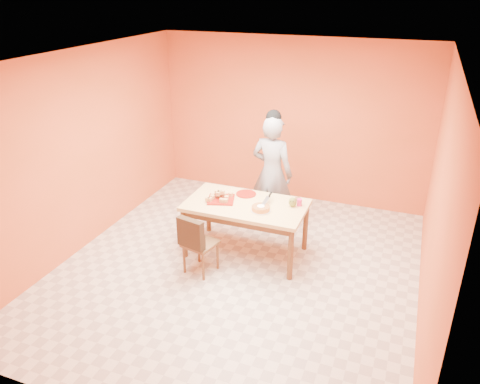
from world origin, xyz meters
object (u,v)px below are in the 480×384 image
at_px(egg_ornament, 293,202).
at_px(person, 272,173).
at_px(dining_chair, 200,243).
at_px(sponge_cake, 261,208).
at_px(red_dinner_plate, 246,194).
at_px(magenta_glass, 299,202).
at_px(checker_tin, 298,199).
at_px(pastry_platter, 221,199).
at_px(dining_table, 246,210).

bearing_deg(egg_ornament, person, 112.75).
bearing_deg(dining_chair, sponge_cake, 50.39).
bearing_deg(person, sponge_cake, 107.49).
xyz_separation_m(red_dinner_plate, magenta_glass, (0.78, -0.08, 0.04)).
height_order(magenta_glass, checker_tin, magenta_glass).
bearing_deg(person, pastry_platter, 72.13).
bearing_deg(checker_tin, sponge_cake, -126.64).
relative_size(magenta_glass, checker_tin, 1.07).
height_order(pastry_platter, egg_ornament, egg_ornament).
relative_size(pastry_platter, checker_tin, 3.95).
bearing_deg(red_dinner_plate, pastry_platter, -130.67).
xyz_separation_m(person, egg_ornament, (0.52, -0.74, -0.05)).
xyz_separation_m(person, magenta_glass, (0.59, -0.68, -0.07)).
relative_size(red_dinner_plate, sponge_cake, 1.18).
bearing_deg(sponge_cake, pastry_platter, 169.27).
bearing_deg(pastry_platter, checker_tin, 21.07).
distance_m(dining_table, checker_tin, 0.72).
bearing_deg(sponge_cake, egg_ornament, 37.40).
xyz_separation_m(red_dinner_plate, sponge_cake, (0.35, -0.41, 0.03)).
relative_size(dining_chair, red_dinner_plate, 2.99).
distance_m(person, sponge_cake, 1.03).
bearing_deg(red_dinner_plate, person, 73.19).
bearing_deg(person, egg_ornament, 132.82).
distance_m(pastry_platter, egg_ornament, 0.97).
height_order(pastry_platter, checker_tin, checker_tin).
distance_m(magenta_glass, checker_tin, 0.17).
height_order(dining_table, dining_chair, dining_chair).
distance_m(dining_table, sponge_cake, 0.32).
relative_size(dining_table, person, 0.91).
bearing_deg(pastry_platter, dining_chair, -93.44).
distance_m(dining_chair, sponge_cake, 0.90).
bearing_deg(sponge_cake, checker_tin, 53.36).
distance_m(dining_chair, egg_ornament, 1.32).
height_order(dining_chair, checker_tin, dining_chair).
height_order(dining_chair, pastry_platter, dining_chair).
xyz_separation_m(pastry_platter, red_dinner_plate, (0.25, 0.29, -0.00)).
distance_m(person, red_dinner_plate, 0.64).
bearing_deg(magenta_glass, person, 131.07).
xyz_separation_m(dining_table, checker_tin, (0.62, 0.35, 0.11)).
distance_m(person, pastry_platter, 1.00).
distance_m(dining_chair, red_dinner_plate, 1.01).
bearing_deg(magenta_glass, dining_chair, -141.91).
bearing_deg(magenta_glass, egg_ornament, -140.50).
relative_size(dining_table, dining_chair, 1.92).
bearing_deg(dining_table, sponge_cake, -28.08).
relative_size(person, egg_ornament, 13.12).
xyz_separation_m(dining_chair, egg_ornament, (0.99, 0.77, 0.39)).
height_order(dining_chair, magenta_glass, magenta_glass).
bearing_deg(sponge_cake, red_dinner_plate, 130.91).
distance_m(sponge_cake, magenta_glass, 0.54).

